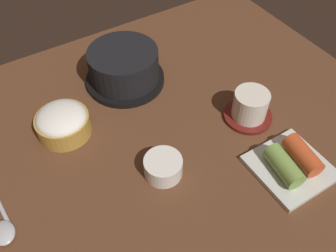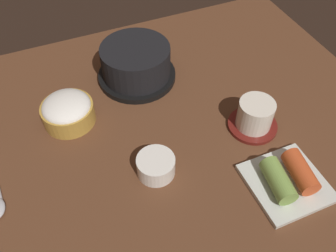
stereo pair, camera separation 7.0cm
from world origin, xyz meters
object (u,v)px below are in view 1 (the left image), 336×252
object	(u,v)px
kimchi_plate	(292,164)
tea_cup_with_saucer	(250,107)
stone_pot	(124,67)
banchan_cup_center	(163,166)
spoon	(1,221)
rice_bowl	(63,122)

from	to	relation	value
kimchi_plate	tea_cup_with_saucer	bearing A→B (deg)	82.96
stone_pot	kimchi_plate	distance (cm)	40.67
banchan_cup_center	stone_pot	bearing A→B (deg)	77.89
tea_cup_with_saucer	banchan_cup_center	world-z (taller)	tea_cup_with_saucer
banchan_cup_center	spoon	xyz separation A→B (cm)	(-28.05, 5.54, -1.38)
tea_cup_with_saucer	kimchi_plate	xyz separation A→B (cm)	(-1.77, -14.30, -1.41)
banchan_cup_center	spoon	distance (cm)	28.63
tea_cup_with_saucer	spoon	xyz separation A→B (cm)	(-50.31, 2.90, -2.51)
spoon	stone_pot	bearing A→B (deg)	31.43
stone_pot	spoon	world-z (taller)	stone_pot
rice_bowl	tea_cup_with_saucer	xyz separation A→B (cm)	(34.02, -16.22, 0.14)
banchan_cup_center	kimchi_plate	distance (cm)	23.58
rice_bowl	spoon	distance (cm)	21.18
tea_cup_with_saucer	kimchi_plate	distance (cm)	14.48
rice_bowl	tea_cup_with_saucer	world-z (taller)	tea_cup_with_saucer
stone_pot	banchan_cup_center	size ratio (longest dim) A/B	2.52
tea_cup_with_saucer	kimchi_plate	size ratio (longest dim) A/B	0.76
rice_bowl	spoon	xyz separation A→B (cm)	(-16.29, -13.32, -2.37)
kimchi_plate	stone_pot	bearing A→B (deg)	111.52
spoon	kimchi_plate	bearing A→B (deg)	-19.51
tea_cup_with_saucer	spoon	bearing A→B (deg)	176.70
banchan_cup_center	spoon	size ratio (longest dim) A/B	0.41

